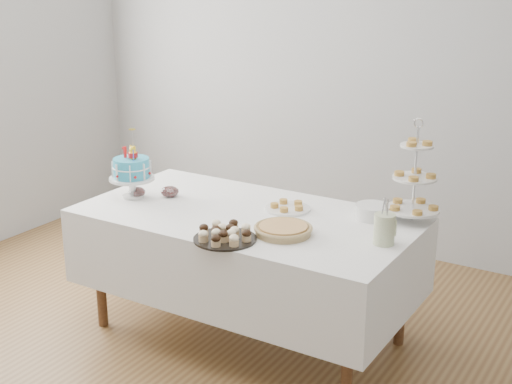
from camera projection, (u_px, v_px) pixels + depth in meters
The scene contains 12 objects.
floor at pixel (219, 356), 4.06m from camera, with size 5.00×5.00×0.00m, color brown.
walls at pixel (215, 124), 3.65m from camera, with size 5.04×4.04×2.70m.
table at pixel (247, 251), 4.14m from camera, with size 1.92×1.02×0.77m.
birthday_cake at pixel (132, 179), 4.32m from camera, with size 0.28×0.28×0.42m.
cupcake_tray at pixel (225, 233), 3.68m from camera, with size 0.33×0.33×0.08m.
pie at pixel (283, 229), 3.75m from camera, with size 0.31×0.31×0.05m.
tiered_stand at pixel (415, 178), 3.90m from camera, with size 0.30×0.30×0.58m.
plate_stack at pixel (373, 212), 3.99m from camera, with size 0.20×0.20×0.08m.
pastry_plate at pixel (288, 207), 4.13m from camera, with size 0.26×0.26×0.04m.
jam_bowl_a at pixel (137, 192), 4.36m from camera, with size 0.10×0.10×0.06m.
jam_bowl_b at pixel (170, 192), 4.36m from camera, with size 0.11×0.11×0.07m.
utensil_pitcher at pixel (384, 228), 3.61m from camera, with size 0.12×0.11×0.24m.
Camera 1 is at (2.05, -2.94, 2.13)m, focal length 50.00 mm.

